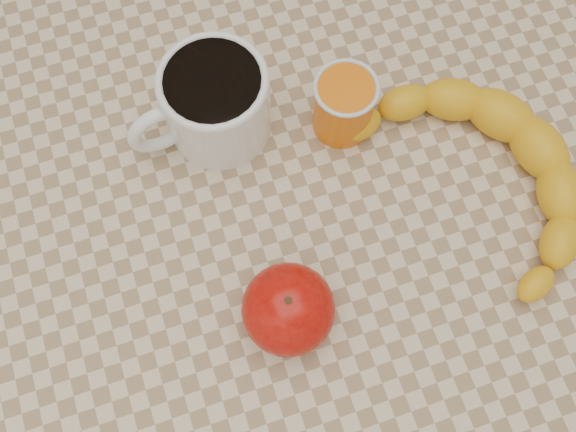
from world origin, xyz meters
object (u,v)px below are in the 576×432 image
object	(u,v)px
table	(288,246)
orange_juice_glass	(344,105)
coffee_mug	(213,102)
apple	(288,309)
banana	(484,174)

from	to	relation	value
table	orange_juice_glass	size ratio (longest dim) A/B	10.42
coffee_mug	orange_juice_glass	bearing A→B (deg)	-17.65
table	apple	xyz separation A→B (m)	(-0.03, -0.09, 0.13)
apple	banana	bearing A→B (deg)	16.56
banana	coffee_mug	bearing A→B (deg)	133.14
banana	table	bearing A→B (deg)	159.25
coffee_mug	apple	bearing A→B (deg)	-88.80
apple	banana	distance (m)	0.24
apple	table	bearing A→B (deg)	71.45
table	apple	world-z (taller)	apple
table	orange_juice_glass	xyz separation A→B (m)	(0.09, 0.09, 0.13)
orange_juice_glass	apple	size ratio (longest dim) A/B	0.68
coffee_mug	apple	xyz separation A→B (m)	(0.00, -0.22, -0.01)
coffee_mug	banana	size ratio (longest dim) A/B	0.45
coffee_mug	banana	bearing A→B (deg)	-32.69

